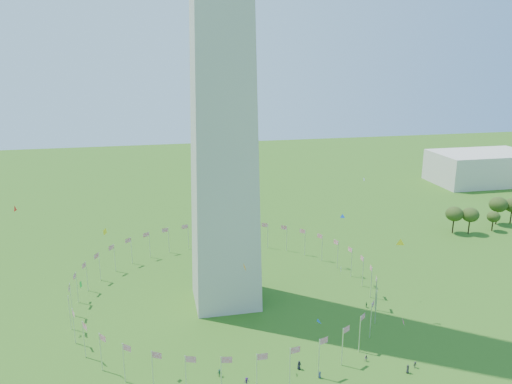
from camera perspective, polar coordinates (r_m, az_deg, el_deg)
flag_ring at (r=138.23m, az=-3.48°, el=-10.57°), size 80.24×80.24×9.00m
gov_building_east_a at (r=284.83m, az=24.38°, el=2.56°), size 50.00×30.00×16.00m
kites_aloft at (r=115.85m, az=3.81°, el=-7.93°), size 99.19×68.81×36.97m
tree_line_east at (r=215.07m, az=26.64°, el=-2.42°), size 53.43×16.23×10.95m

